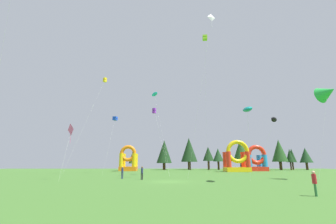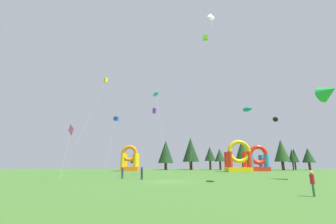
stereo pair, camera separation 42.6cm
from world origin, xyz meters
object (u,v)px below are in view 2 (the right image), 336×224
Objects in this scene: kite_cyan_parafoil at (155,94)px; inflatable_blue_arch at (130,161)px; kite_lime_box at (205,38)px; inflatable_red_slide at (238,160)px; kite_yellow_box at (105,81)px; inflatable_yellow_castle at (257,161)px; kite_green_delta at (328,92)px; kite_purple_box at (154,111)px; kite_blue_box at (116,119)px; person_left_edge at (142,172)px; kite_black_delta at (276,119)px; person_far_side at (122,171)px; kite_pink_diamond at (72,130)px; person_near_camera at (312,181)px; kite_teal_parafoil at (247,109)px; kite_white_diamond at (211,19)px.

kite_cyan_parafoil is 20.18m from inflatable_blue_arch.
kite_lime_box reaches higher than inflatable_red_slide.
inflatable_yellow_castle is (37.57, 19.07, -16.41)m from kite_yellow_box.
kite_purple_box is at bearing 159.06° from kite_green_delta.
kite_blue_box is 39.80m from inflatable_yellow_castle.
person_left_edge is 0.22× the size of inflatable_red_slide.
kite_yellow_box is at bearing -172.05° from kite_black_delta.
kite_cyan_parafoil is 29.03m from person_far_side.
inflatable_yellow_castle is at bearing -149.93° from person_far_side.
kite_cyan_parafoil reaches higher than kite_pink_diamond.
person_near_camera is at bearing -113.13° from kite_black_delta.
kite_pink_diamond is 29.26m from kite_cyan_parafoil.
kite_lime_box reaches higher than person_near_camera.
kite_purple_box is 27.88m from person_near_camera.
inflatable_red_slide is at bearing 39.94° from kite_pink_diamond.
kite_black_delta is at bearing -91.28° from inflatable_yellow_castle.
inflatable_red_slide is (7.83, 30.51, -5.82)m from kite_teal_parafoil.
kite_yellow_box is 25.66m from inflatable_blue_arch.
kite_pink_diamond is 40.83m from inflatable_red_slide.
kite_pink_diamond is at bearing -158.59° from kite_lime_box.
inflatable_red_slide is (28.25, -6.38, 0.30)m from inflatable_blue_arch.
kite_yellow_box is 11.18× the size of person_left_edge.
kite_white_diamond reaches higher than inflatable_red_slide.
inflatable_red_slide is 9.03m from inflatable_yellow_castle.
kite_yellow_box is 15.04m from kite_cyan_parafoil.
inflatable_yellow_castle is at bearing 54.00° from kite_lime_box.
kite_black_delta is 24.16m from kite_lime_box.
kite_lime_box is at bearing -119.99° from inflatable_red_slide.
kite_black_delta is at bearing 57.29° from kite_teal_parafoil.
kite_white_diamond is (-15.31, 1.43, 12.37)m from kite_green_delta.
kite_yellow_box is at bearing -72.92° from person_far_side.
kite_purple_box is at bearing -26.75° from kite_yellow_box.
inflatable_blue_arch is at bearing 86.23° from person_left_edge.
kite_cyan_parafoil is 26.67m from inflatable_red_slide.
kite_lime_box reaches higher than kite_pink_diamond.
inflatable_yellow_castle is (27.73, 7.70, -16.92)m from kite_cyan_parafoil.
person_far_side is at bearing -127.62° from kite_purple_box.
kite_teal_parafoil is at bearing -10.70° from kite_pink_diamond.
inflatable_yellow_castle is at bearing 32.45° from person_left_edge.
kite_pink_diamond is 19.51m from kite_blue_box.
kite_yellow_box reaches higher than person_near_camera.
person_left_edge is at bearing 176.76° from kite_white_diamond.
kite_yellow_box reaches higher than person_left_edge.
kite_blue_box is 12.66m from kite_cyan_parafoil.
kite_purple_box is 0.89× the size of kite_green_delta.
kite_teal_parafoil reaches higher than person_far_side.
person_left_edge is 33.14m from inflatable_blue_arch.
person_near_camera is at bearing 119.85° from person_far_side.
kite_pink_diamond is at bearing -154.46° from kite_black_delta.
kite_white_diamond is at bearing -133.38° from kite_black_delta.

